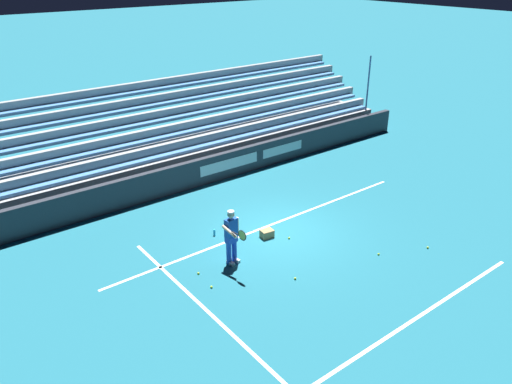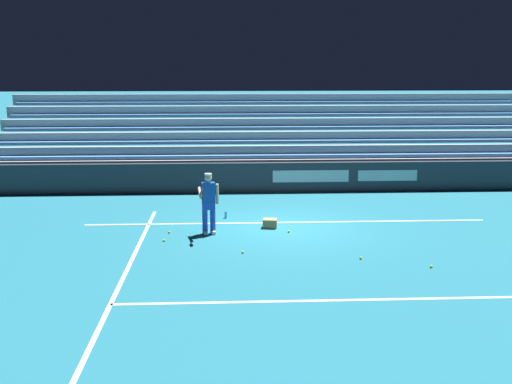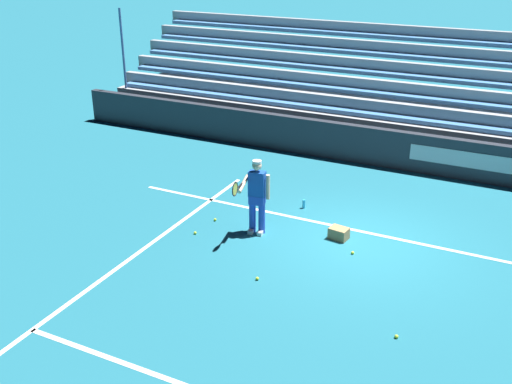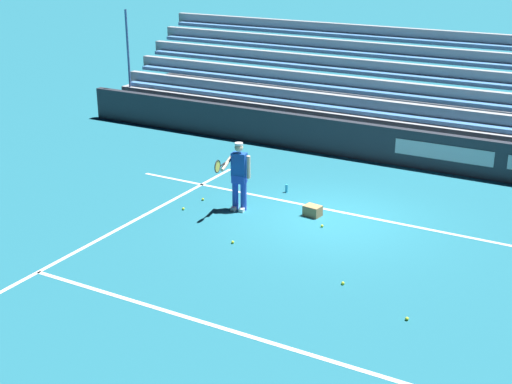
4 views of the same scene
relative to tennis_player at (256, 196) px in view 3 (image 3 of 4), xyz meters
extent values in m
plane|color=#1E6B7F|center=(-2.30, -0.59, -0.89)|extent=(160.00, 160.00, 0.00)
cube|color=white|center=(-2.30, -1.09, -0.89)|extent=(12.00, 0.10, 0.01)
cube|color=white|center=(1.81, 3.41, -0.89)|extent=(0.10, 12.00, 0.01)
cube|color=#2D333D|center=(-2.30, -5.37, -0.34)|extent=(22.74, 0.24, 1.10)
cube|color=silver|center=(-3.58, -5.24, -0.29)|extent=(2.80, 0.01, 0.44)
cube|color=#9EA3A8|center=(-2.30, -7.97, -0.34)|extent=(21.60, 4.00, 1.10)
cube|color=#4C89CC|center=(-2.30, -6.37, 0.29)|extent=(21.17, 0.40, 0.12)
cube|color=#9EA3A8|center=(-2.30, -6.65, 0.43)|extent=(21.60, 0.24, 0.45)
cube|color=#4C89CC|center=(-2.30, -7.17, 0.74)|extent=(21.17, 0.40, 0.12)
cube|color=#9EA3A8|center=(-2.30, -7.45, 0.88)|extent=(21.60, 0.24, 0.45)
cube|color=#4C89CC|center=(-2.30, -7.97, 1.19)|extent=(21.17, 0.40, 0.12)
cube|color=#9EA3A8|center=(-2.30, -8.25, 1.33)|extent=(21.60, 0.24, 0.45)
cube|color=#4C89CC|center=(-2.30, -8.77, 1.64)|extent=(21.17, 0.40, 0.12)
cube|color=#9EA3A8|center=(-2.30, -9.05, 1.78)|extent=(21.60, 0.24, 0.45)
cube|color=#4C89CC|center=(-2.30, -9.57, 2.09)|extent=(21.17, 0.40, 0.12)
cube|color=#9EA3A8|center=(-2.30, -9.85, 2.23)|extent=(21.60, 0.24, 0.45)
cylinder|color=#4C70B2|center=(8.18, -6.07, 1.03)|extent=(0.08, 0.08, 3.85)
cylinder|color=blue|center=(-0.11, -0.04, -0.45)|extent=(0.15, 0.15, 0.88)
cylinder|color=blue|center=(0.11, -0.01, -0.45)|extent=(0.15, 0.15, 0.88)
cube|color=white|center=(-0.12, 0.02, -0.85)|extent=(0.15, 0.29, 0.09)
cube|color=white|center=(0.10, 0.05, -0.85)|extent=(0.15, 0.29, 0.09)
cube|color=blue|center=(0.00, -0.03, -0.09)|extent=(0.37, 0.26, 0.20)
cube|color=#194CB2|center=(0.00, -0.03, 0.28)|extent=(0.39, 0.26, 0.58)
sphere|color=beige|center=(0.00, -0.02, 0.71)|extent=(0.21, 0.21, 0.21)
cylinder|color=white|center=(0.00, -0.02, 0.80)|extent=(0.20, 0.20, 0.05)
cylinder|color=beige|center=(-0.25, -0.06, 0.24)|extent=(0.09, 0.09, 0.56)
cylinder|color=beige|center=(0.21, 0.20, 0.33)|extent=(0.17, 0.59, 0.24)
cylinder|color=black|center=(0.18, 0.44, 0.38)|extent=(0.07, 0.30, 0.03)
torus|color=black|center=(0.14, 0.72, 0.42)|extent=(0.07, 0.31, 0.31)
cylinder|color=#D6D14C|center=(0.14, 0.72, 0.42)|extent=(0.04, 0.27, 0.27)
cube|color=#A87F51|center=(-1.75, -0.53, -0.76)|extent=(0.44, 0.35, 0.26)
sphere|color=#CCE533|center=(-2.25, 0.00, -0.86)|extent=(0.07, 0.07, 0.07)
sphere|color=#CCE533|center=(1.19, 0.69, -0.86)|extent=(0.07, 0.07, 0.07)
sphere|color=#CCE533|center=(-0.90, 1.79, -0.86)|extent=(0.07, 0.07, 0.07)
sphere|color=#CCE533|center=(-3.78, 2.40, -0.86)|extent=(0.07, 0.07, 0.07)
sphere|color=#CCE533|center=(1.12, -0.10, -0.86)|extent=(0.07, 0.07, 0.07)
cylinder|color=#33B2E5|center=(-0.47, -1.67, -0.78)|extent=(0.07, 0.07, 0.22)
camera|label=1|loc=(7.11, 10.36, 7.32)|focal=35.00mm
camera|label=2|loc=(-0.56, 16.18, 3.85)|focal=42.00mm
camera|label=3|loc=(-5.29, 10.73, 5.29)|focal=42.00mm
camera|label=4|loc=(-8.36, 14.03, 5.65)|focal=50.00mm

